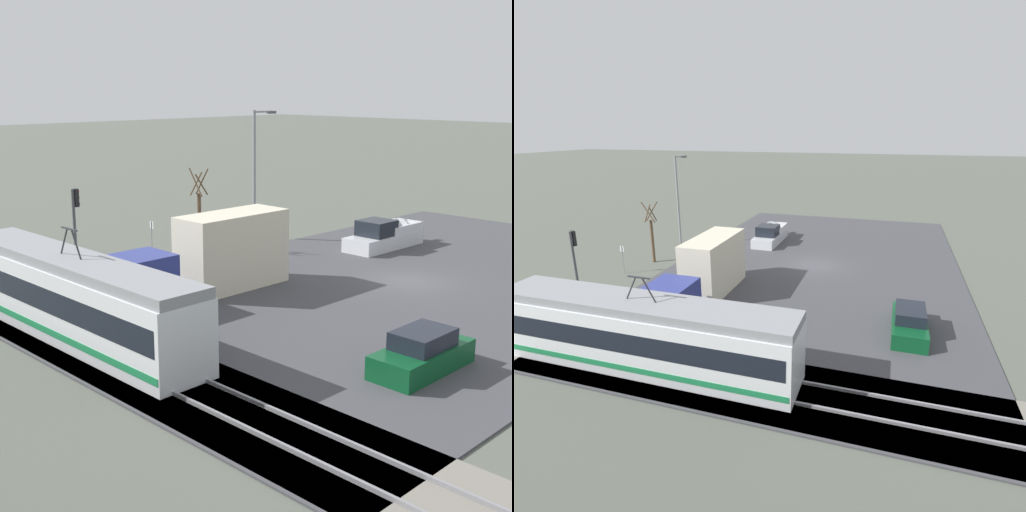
% 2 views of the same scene
% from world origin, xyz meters
% --- Properties ---
extents(ground_plane, '(320.00, 320.00, 0.00)m').
position_xyz_m(ground_plane, '(0.00, 0.00, 0.00)').
color(ground_plane, '#565B51').
extents(road_surface, '(22.26, 37.81, 0.08)m').
position_xyz_m(road_surface, '(0.00, 0.00, 0.04)').
color(road_surface, '#424247').
rests_on(road_surface, ground).
extents(rail_bed, '(56.03, 4.40, 0.22)m').
position_xyz_m(rail_bed, '(0.00, 16.58, 0.05)').
color(rail_bed, gray).
rests_on(rail_bed, ground).
extents(light_rail_tram, '(14.52, 2.58, 4.43)m').
position_xyz_m(light_rail_tram, '(4.75, 16.58, 1.68)').
color(light_rail_tram, white).
rests_on(light_rail_tram, ground).
extents(box_truck, '(2.34, 9.83, 3.75)m').
position_xyz_m(box_truck, '(5.64, 8.49, 1.81)').
color(box_truck, navy).
rests_on(box_truck, ground).
extents(pickup_truck, '(2.04, 5.79, 1.84)m').
position_xyz_m(pickup_truck, '(5.55, -5.49, 0.77)').
color(pickup_truck, silver).
rests_on(pickup_truck, ground).
extents(sedan_car_0, '(1.78, 4.28, 1.50)m').
position_xyz_m(sedan_car_0, '(-7.03, 9.74, 0.70)').
color(sedan_car_0, '#0C4723').
rests_on(sedan_car_0, ground).
extents(traffic_light_pole, '(0.28, 0.47, 4.68)m').
position_xyz_m(traffic_light_pole, '(13.13, 11.41, 3.07)').
color(traffic_light_pole, '#47474C').
rests_on(traffic_light_pole, ground).
extents(street_tree, '(1.20, 1.00, 5.10)m').
position_xyz_m(street_tree, '(13.16, 2.92, 2.32)').
color(street_tree, brown).
rests_on(street_tree, ground).
extents(street_lamp_near_crossing, '(0.36, 1.95, 8.40)m').
position_xyz_m(street_lamp_near_crossing, '(13.41, -2.23, 4.83)').
color(street_lamp_near_crossing, gray).
rests_on(street_lamp_near_crossing, ground).
extents(no_parking_sign, '(0.32, 0.08, 2.18)m').
position_xyz_m(no_parking_sign, '(13.80, 6.06, 1.33)').
color(no_parking_sign, gray).
rests_on(no_parking_sign, ground).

